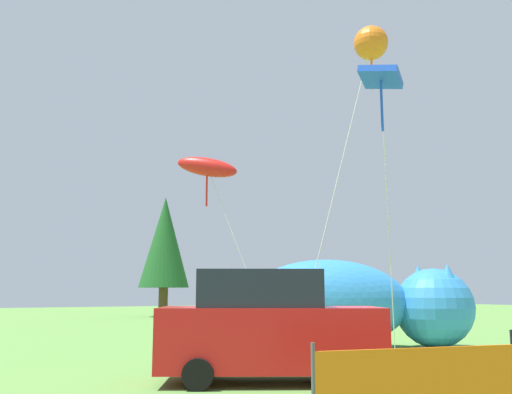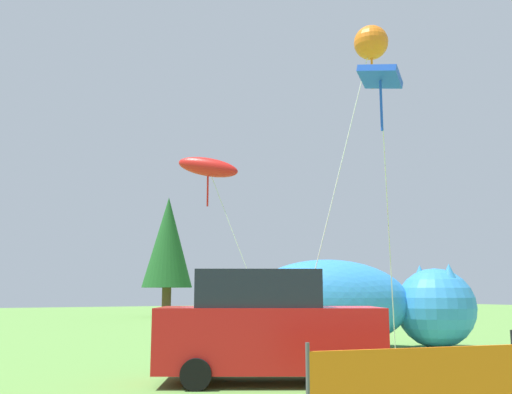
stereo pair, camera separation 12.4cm
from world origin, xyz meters
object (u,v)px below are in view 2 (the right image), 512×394
Objects in this scene: kite_orange_flower at (371,44)px; kite_blue_box at (380,82)px; parked_car at (267,328)px; kite_red_lizard at (208,168)px; inflatable_cat at (354,307)px.

kite_blue_box is (-1.03, -1.49, -1.78)m from kite_orange_flower.
parked_car is 8.33m from kite_red_lizard.
kite_red_lizard is (-4.28, 2.01, 4.48)m from inflatable_cat.
parked_car is 0.74× the size of kite_red_lizard.
inflatable_cat is 0.82× the size of kite_orange_flower.
kite_red_lizard is (-1.27, 7.01, -0.82)m from kite_blue_box.
parked_car is 0.64× the size of inflatable_cat.
parked_car is at bearing -113.29° from inflatable_cat.
inflatable_cat is 6.51m from kite_red_lizard.
kite_red_lizard is at bearing 112.64° from kite_orange_flower.
inflatable_cat is (5.90, 4.67, 0.23)m from parked_car.
kite_orange_flower is 6.53m from kite_red_lizard.
parked_car is 0.68× the size of kite_blue_box.
kite_orange_flower reaches higher than inflatable_cat.
inflatable_cat is at bearing 66.51° from parked_car.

